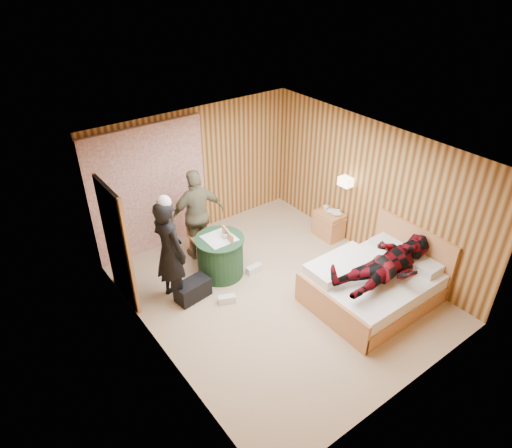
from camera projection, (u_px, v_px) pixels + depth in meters
floor at (277, 292)px, 7.62m from camera, size 4.20×5.00×0.01m
ceiling at (281, 153)px, 6.30m from camera, size 4.20×5.00×0.01m
wall_back at (196, 172)px, 8.67m from camera, size 4.20×0.02×2.50m
wall_left at (153, 281)px, 5.90m from camera, size 0.02×5.00×2.50m
wall_right at (371, 191)px, 8.03m from camera, size 0.02×5.00×2.50m
curtain at (149, 191)px, 8.14m from camera, size 2.20×0.08×2.40m
doorway at (117, 245)px, 6.99m from camera, size 0.06×0.90×2.05m
wall_lamp at (346, 182)px, 8.22m from camera, size 0.26×0.24×0.16m
bed at (372, 284)px, 7.33m from camera, size 1.97×1.52×1.04m
nightstand at (329, 224)px, 8.92m from camera, size 0.41×0.56×0.54m
round_table at (220, 256)px, 7.85m from camera, size 0.85×0.85×0.75m
chair_far at (200, 231)px, 8.22m from camera, size 0.45×0.45×0.93m
chair_near at (223, 250)px, 7.75m from camera, size 0.47×0.47×0.89m
duffel_bag at (193, 290)px, 7.42m from camera, size 0.61×0.38×0.32m
sneaker_left at (227, 299)px, 7.37m from camera, size 0.30×0.22×0.12m
sneaker_right at (254, 269)px, 8.05m from camera, size 0.29×0.13×0.13m
woman_standing at (170, 252)px, 7.05m from camera, size 0.55×0.73×1.81m
man_at_table at (197, 215)px, 8.08m from camera, size 1.05×0.53×1.72m
man_on_bed at (391, 258)px, 6.84m from camera, size 0.86×0.67×1.77m
book_lower at (332, 213)px, 8.74m from camera, size 0.26×0.28×0.02m
book_upper at (332, 212)px, 8.73m from camera, size 0.26×0.28×0.02m
cup_nightstand at (326, 208)px, 8.84m from camera, size 0.11×0.11×0.09m
cup_table at (226, 235)px, 7.64m from camera, size 0.13×0.13×0.10m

